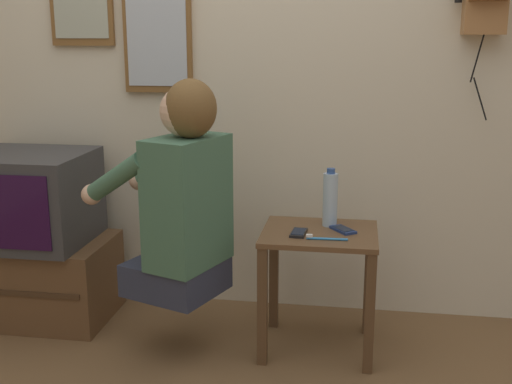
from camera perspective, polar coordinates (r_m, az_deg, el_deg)
wall_back at (r=3.15m, az=-0.88°, el=12.29°), size 6.80×0.05×2.55m
side_table at (r=2.80m, az=5.62°, el=-5.97°), size 0.49×0.42×0.54m
person at (r=2.66m, az=-6.60°, el=-0.32°), size 0.62×0.53×0.91m
tv_stand at (r=3.35m, az=-18.70°, el=-7.26°), size 0.70×0.48×0.39m
television at (r=3.22m, az=-19.60°, el=-0.49°), size 0.57×0.51×0.43m
wall_mirror at (r=3.21m, az=-8.79°, el=14.47°), size 0.34×0.03×0.64m
cell_phone_held at (r=2.71m, az=3.81°, el=-3.63°), size 0.07×0.13×0.01m
cell_phone_spare at (r=2.77m, az=7.74°, el=-3.34°), size 0.12×0.14×0.01m
water_bottle at (r=2.81m, az=6.61°, el=-0.62°), size 0.06×0.06×0.26m
toothbrush at (r=2.65m, az=6.05°, el=-4.11°), size 0.17×0.02×0.02m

